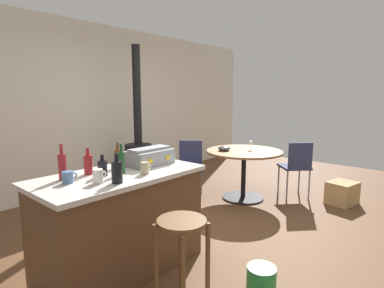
{
  "coord_description": "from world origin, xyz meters",
  "views": [
    {
      "loc": [
        -2.87,
        -2.05,
        1.55
      ],
      "look_at": [
        -0.1,
        0.36,
        0.97
      ],
      "focal_mm": 28.75,
      "sensor_mm": 36.0,
      "label": 1
    }
  ],
  "objects_px": {
    "wood_stove": "(139,156)",
    "bottle_3": "(88,164)",
    "cup_0": "(98,176)",
    "cardboard_box": "(342,193)",
    "bottle_5": "(103,168)",
    "folding_chair_far": "(190,164)",
    "bottle_0": "(122,162)",
    "wooden_stool": "(182,242)",
    "dining_table": "(244,162)",
    "bottle_2": "(62,166)",
    "cup_1": "(68,177)",
    "plastic_bucket": "(261,279)",
    "kitchen_island": "(121,222)",
    "cup_2": "(145,168)",
    "bottle_1": "(117,172)",
    "toolbox": "(150,157)",
    "serving_bowl": "(224,148)",
    "folding_chair_near": "(296,165)",
    "wine_glass": "(251,143)",
    "bottle_4": "(118,158)"
  },
  "relations": [
    {
      "from": "kitchen_island",
      "to": "bottle_0",
      "type": "xyz_separation_m",
      "value": [
        0.01,
        -0.02,
        0.54
      ]
    },
    {
      "from": "bottle_0",
      "to": "bottle_5",
      "type": "height_order",
      "value": "bottle_0"
    },
    {
      "from": "wood_stove",
      "to": "plastic_bucket",
      "type": "height_order",
      "value": "wood_stove"
    },
    {
      "from": "toolbox",
      "to": "cardboard_box",
      "type": "bearing_deg",
      "value": -21.16
    },
    {
      "from": "cardboard_box",
      "to": "bottle_0",
      "type": "bearing_deg",
      "value": 162.65
    },
    {
      "from": "dining_table",
      "to": "folding_chair_far",
      "type": "distance_m",
      "value": 0.82
    },
    {
      "from": "cup_0",
      "to": "cardboard_box",
      "type": "bearing_deg",
      "value": -14.3
    },
    {
      "from": "serving_bowl",
      "to": "cardboard_box",
      "type": "xyz_separation_m",
      "value": [
        0.95,
        -1.41,
        -0.61
      ]
    },
    {
      "from": "serving_bowl",
      "to": "dining_table",
      "type": "bearing_deg",
      "value": -43.38
    },
    {
      "from": "toolbox",
      "to": "bottle_0",
      "type": "height_order",
      "value": "bottle_0"
    },
    {
      "from": "wood_stove",
      "to": "bottle_3",
      "type": "relative_size",
      "value": 10.33
    },
    {
      "from": "bottle_0",
      "to": "folding_chair_near",
      "type": "bearing_deg",
      "value": -7.07
    },
    {
      "from": "kitchen_island",
      "to": "bottle_1",
      "type": "distance_m",
      "value": 0.61
    },
    {
      "from": "bottle_2",
      "to": "wine_glass",
      "type": "bearing_deg",
      "value": -0.14
    },
    {
      "from": "bottle_5",
      "to": "plastic_bucket",
      "type": "relative_size",
      "value": 0.77
    },
    {
      "from": "dining_table",
      "to": "toolbox",
      "type": "height_order",
      "value": "toolbox"
    },
    {
      "from": "bottle_5",
      "to": "cardboard_box",
      "type": "bearing_deg",
      "value": -17.36
    },
    {
      "from": "dining_table",
      "to": "bottle_1",
      "type": "xyz_separation_m",
      "value": [
        -2.56,
        -0.45,
        0.41
      ]
    },
    {
      "from": "cup_0",
      "to": "cup_1",
      "type": "relative_size",
      "value": 0.95
    },
    {
      "from": "cup_0",
      "to": "bottle_0",
      "type": "bearing_deg",
      "value": 19.65
    },
    {
      "from": "plastic_bucket",
      "to": "bottle_5",
      "type": "bearing_deg",
      "value": 121.9
    },
    {
      "from": "folding_chair_far",
      "to": "dining_table",
      "type": "bearing_deg",
      "value": -57.81
    },
    {
      "from": "folding_chair_far",
      "to": "bottle_3",
      "type": "xyz_separation_m",
      "value": [
        -2.13,
        -0.73,
        0.47
      ]
    },
    {
      "from": "folding_chair_far",
      "to": "bottle_1",
      "type": "distance_m",
      "value": 2.46
    },
    {
      "from": "bottle_3",
      "to": "bottle_5",
      "type": "relative_size",
      "value": 1.25
    },
    {
      "from": "wood_stove",
      "to": "bottle_2",
      "type": "bearing_deg",
      "value": -142.11
    },
    {
      "from": "serving_bowl",
      "to": "plastic_bucket",
      "type": "relative_size",
      "value": 0.76
    },
    {
      "from": "plastic_bucket",
      "to": "wine_glass",
      "type": "bearing_deg",
      "value": 32.84
    },
    {
      "from": "folding_chair_near",
      "to": "bottle_3",
      "type": "height_order",
      "value": "bottle_3"
    },
    {
      "from": "folding_chair_far",
      "to": "wood_stove",
      "type": "xyz_separation_m",
      "value": [
        -0.29,
        0.87,
        0.06
      ]
    },
    {
      "from": "cup_0",
      "to": "cup_1",
      "type": "xyz_separation_m",
      "value": [
        -0.15,
        0.18,
        -0.01
      ]
    },
    {
      "from": "dining_table",
      "to": "bottle_3",
      "type": "distance_m",
      "value": 2.6
    },
    {
      "from": "serving_bowl",
      "to": "bottle_0",
      "type": "bearing_deg",
      "value": -168.34
    },
    {
      "from": "kitchen_island",
      "to": "cup_1",
      "type": "relative_size",
      "value": 12.16
    },
    {
      "from": "folding_chair_far",
      "to": "bottle_4",
      "type": "height_order",
      "value": "bottle_4"
    },
    {
      "from": "bottle_4",
      "to": "bottle_3",
      "type": "bearing_deg",
      "value": -176.69
    },
    {
      "from": "bottle_2",
      "to": "plastic_bucket",
      "type": "bearing_deg",
      "value": -52.61
    },
    {
      "from": "cup_0",
      "to": "bottle_1",
      "type": "bearing_deg",
      "value": -48.39
    },
    {
      "from": "dining_table",
      "to": "bottle_2",
      "type": "height_order",
      "value": "bottle_2"
    },
    {
      "from": "wooden_stool",
      "to": "bottle_0",
      "type": "bearing_deg",
      "value": 88.32
    },
    {
      "from": "bottle_3",
      "to": "bottle_4",
      "type": "xyz_separation_m",
      "value": [
        0.31,
        0.02,
        0.0
      ]
    },
    {
      "from": "folding_chair_far",
      "to": "bottle_0",
      "type": "distance_m",
      "value": 2.2
    },
    {
      "from": "toolbox",
      "to": "wine_glass",
      "type": "bearing_deg",
      "value": 2.84
    },
    {
      "from": "cup_2",
      "to": "cardboard_box",
      "type": "bearing_deg",
      "value": -15.12
    },
    {
      "from": "bottle_1",
      "to": "bottle_4",
      "type": "bearing_deg",
      "value": 53.64
    },
    {
      "from": "bottle_5",
      "to": "folding_chair_far",
      "type": "bearing_deg",
      "value": 22.73
    },
    {
      "from": "bottle_0",
      "to": "plastic_bucket",
      "type": "bearing_deg",
      "value": -63.19
    },
    {
      "from": "toolbox",
      "to": "cup_0",
      "type": "distance_m",
      "value": 0.71
    },
    {
      "from": "cup_0",
      "to": "cup_2",
      "type": "distance_m",
      "value": 0.42
    },
    {
      "from": "bottle_2",
      "to": "cup_1",
      "type": "relative_size",
      "value": 2.4
    }
  ]
}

